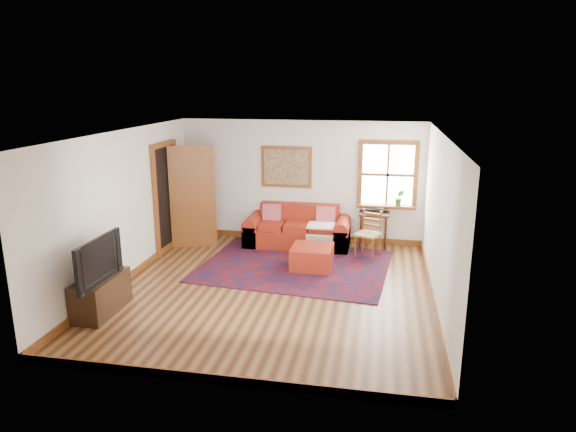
% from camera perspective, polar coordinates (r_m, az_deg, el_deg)
% --- Properties ---
extents(ground, '(5.50, 5.50, 0.00)m').
position_cam_1_polar(ground, '(8.36, -1.63, -8.13)').
color(ground, '#412311').
rests_on(ground, ground).
extents(room_envelope, '(5.04, 5.54, 2.52)m').
position_cam_1_polar(room_envelope, '(7.88, -1.70, 3.04)').
color(room_envelope, silver).
rests_on(room_envelope, ground).
extents(window, '(1.18, 0.20, 1.38)m').
position_cam_1_polar(window, '(10.42, 11.15, 3.74)').
color(window, white).
rests_on(window, ground).
extents(doorway, '(0.89, 1.08, 2.14)m').
position_cam_1_polar(doorway, '(10.31, -11.64, 2.22)').
color(doorway, black).
rests_on(doorway, ground).
extents(framed_artwork, '(1.05, 0.07, 0.85)m').
position_cam_1_polar(framed_artwork, '(10.56, -0.19, 5.47)').
color(framed_artwork, brown).
rests_on(framed_artwork, ground).
extents(persian_rug, '(3.52, 2.93, 0.02)m').
position_cam_1_polar(persian_rug, '(9.36, 0.79, -5.50)').
color(persian_rug, '#500B10').
rests_on(persian_rug, ground).
extents(red_leather_sofa, '(2.10, 0.87, 0.82)m').
position_cam_1_polar(red_leather_sofa, '(10.44, 1.10, -1.84)').
color(red_leather_sofa, maroon).
rests_on(red_leather_sofa, ground).
extents(red_ottoman, '(0.72, 0.72, 0.41)m').
position_cam_1_polar(red_ottoman, '(9.20, 2.69, -4.62)').
color(red_ottoman, maroon).
rests_on(red_ottoman, ground).
extents(side_table, '(0.59, 0.44, 0.71)m').
position_cam_1_polar(side_table, '(10.41, 9.51, -0.29)').
color(side_table, '#331E11').
rests_on(side_table, ground).
extents(ladder_back_chair, '(0.53, 0.52, 0.89)m').
position_cam_1_polar(ladder_back_chair, '(9.87, 9.01, -1.76)').
color(ladder_back_chair, tan).
rests_on(ladder_back_chair, ground).
extents(media_cabinet, '(0.44, 0.99, 0.54)m').
position_cam_1_polar(media_cabinet, '(7.94, -20.06, -8.23)').
color(media_cabinet, '#331E11').
rests_on(media_cabinet, ground).
extents(television, '(0.15, 1.12, 0.64)m').
position_cam_1_polar(television, '(7.59, -20.98, -4.59)').
color(television, black).
rests_on(television, media_cabinet).
extents(candle_hurricane, '(0.12, 0.12, 0.18)m').
position_cam_1_polar(candle_hurricane, '(8.10, -18.63, -4.95)').
color(candle_hurricane, silver).
rests_on(candle_hurricane, media_cabinet).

